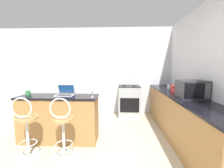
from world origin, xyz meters
The scene contains 14 objects.
wall_back centered at (0.00, 2.76, 1.30)m, with size 12.00×0.06×2.60m.
breakfast_bar centered at (-0.64, 0.93, 0.45)m, with size 1.51×0.52×0.90m.
counter_right centered at (1.77, 1.12, 0.45)m, with size 0.59×3.26×0.90m.
bar_stool_near centered at (-0.94, 0.35, 0.47)m, with size 0.40×0.40×1.00m.
bar_stool_far centered at (-0.34, 0.35, 0.47)m, with size 0.40×0.40×1.00m.
laptop centered at (-0.52, 1.00, 0.95)m, with size 0.34×0.26×0.21m.
microwave centered at (1.81, 0.84, 1.06)m, with size 0.46×0.37×0.32m.
toaster centered at (1.74, 1.29, 0.98)m, with size 0.21×0.29×0.17m.
stove_range centered at (0.81, 2.43, 0.45)m, with size 0.61×0.58×0.91m.
storage_jar centered at (1.97, 1.96, 1.00)m, with size 0.12×0.12×0.21m.
wine_glass_short centered at (0.04, 0.82, 1.01)m, with size 0.08×0.08×0.16m.
mug_green centered at (-1.25, 0.95, 0.94)m, with size 0.11×0.09×0.09m.
pepper_mill centered at (2.00, 1.49, 1.00)m, with size 0.05×0.05×0.22m.
mug_white centered at (1.77, 1.92, 0.95)m, with size 0.09×0.08×0.10m.
Camera 1 is at (0.54, -1.84, 1.47)m, focal length 24.00 mm.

